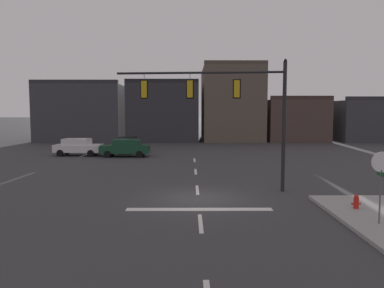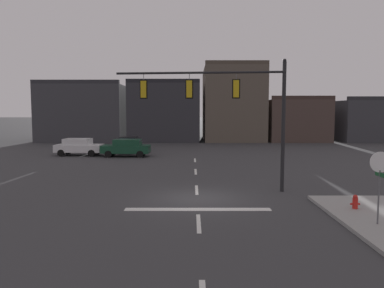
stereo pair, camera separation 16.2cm
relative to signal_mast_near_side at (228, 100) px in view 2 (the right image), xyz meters
name	(u,v)px [view 2 (the right image)]	position (x,y,z in m)	size (l,w,h in m)	color
ground_plane	(197,199)	(-1.63, -1.93, -4.84)	(400.00, 400.00, 0.00)	#353538
stop_bar_paint	(198,209)	(-1.63, -3.93, -4.83)	(6.40, 0.50, 0.01)	silver
lane_centreline	(197,190)	(-1.63, 0.07, -4.83)	(0.16, 26.40, 0.01)	silver
signal_mast_near_side	(228,100)	(0.00, 0.00, 0.00)	(9.00, 1.08, 6.98)	black
stop_sign	(380,170)	(4.95, -6.50, -2.69)	(0.76, 0.64, 2.83)	#56565B
car_lot_nearside	(79,146)	(-12.68, 15.47, -3.98)	(4.54, 2.12, 1.61)	silver
car_lot_middle	(129,144)	(-8.40, 18.37, -3.98)	(2.06, 4.51, 1.61)	black
car_lot_farside	(127,147)	(-7.99, 14.63, -3.98)	(4.51, 2.03, 1.61)	#143D28
fire_hydrant	(355,205)	(5.05, -4.37, -4.51)	(0.40, 0.30, 0.75)	red
building_row	(213,113)	(1.07, 34.40, -0.92)	(52.19, 12.31, 10.70)	#38383D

